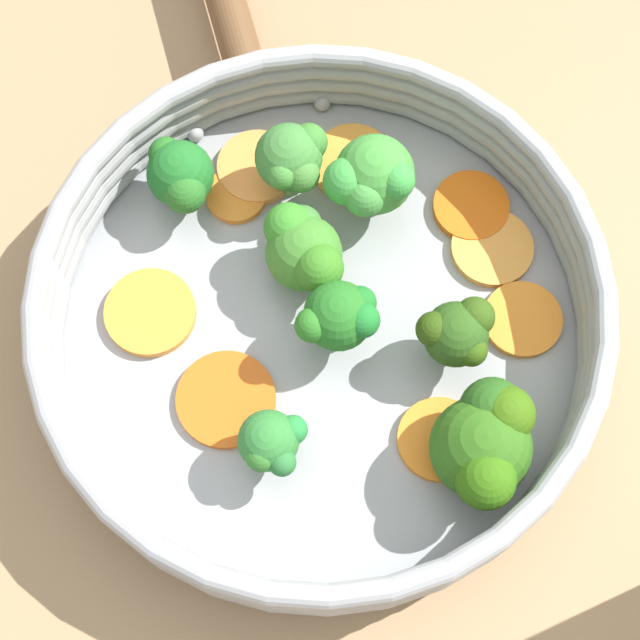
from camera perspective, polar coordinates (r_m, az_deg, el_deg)
ground_plane at (r=0.54m, az=-0.00°, el=-1.09°), size 4.00×4.00×0.00m
skillet at (r=0.53m, az=-0.00°, el=-0.82°), size 0.26×0.26×0.02m
skillet_rim_wall at (r=0.50m, az=-0.00°, el=0.28°), size 0.27×0.27×0.05m
skillet_rivet_left at (r=0.57m, az=0.13°, el=11.51°), size 0.01×0.01×0.01m
skillet_rivet_right at (r=0.57m, az=-6.68°, el=9.85°), size 0.01×0.01×0.01m
carrot_slice_0 at (r=0.55m, az=8.05°, el=6.00°), size 0.04×0.04×0.01m
carrot_slice_1 at (r=0.51m, az=6.40°, el=-6.35°), size 0.06×0.06×0.00m
carrot_slice_2 at (r=0.54m, az=9.16°, el=3.80°), size 0.04×0.04×0.01m
carrot_slice_3 at (r=0.56m, az=1.76°, el=8.38°), size 0.06×0.06×0.00m
carrot_slice_4 at (r=0.56m, az=-3.37°, el=8.12°), size 0.05×0.05×0.01m
carrot_slice_5 at (r=0.51m, az=-5.04°, el=-4.25°), size 0.05×0.05×0.00m
carrot_slice_6 at (r=0.55m, az=-4.49°, el=6.65°), size 0.04×0.04×0.00m
carrot_slice_7 at (r=0.53m, az=-9.04°, el=0.40°), size 0.06×0.06×0.01m
carrot_slice_8 at (r=0.53m, az=10.75°, el=0.02°), size 0.05×0.05×0.00m
broccoli_floret_0 at (r=0.50m, az=7.33°, el=-0.70°), size 0.04×0.03×0.04m
broccoli_floret_1 at (r=0.52m, az=2.65°, el=7.55°), size 0.04×0.04×0.05m
broccoli_floret_2 at (r=0.48m, az=-2.45°, el=-6.67°), size 0.03×0.03×0.04m
broccoli_floret_3 at (r=0.51m, az=-0.88°, el=3.81°), size 0.05×0.04×0.04m
broccoli_floret_4 at (r=0.49m, az=1.06°, el=0.11°), size 0.04×0.03×0.05m
broccoli_floret_5 at (r=0.53m, az=-1.50°, el=8.55°), size 0.04×0.04×0.05m
broccoli_floret_6 at (r=0.53m, az=-7.46°, el=7.58°), size 0.04×0.04×0.04m
broccoli_floret_7 at (r=0.49m, az=8.83°, el=-6.43°), size 0.05×0.06×0.05m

